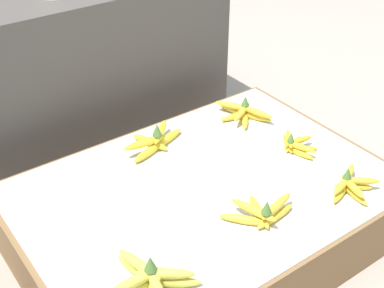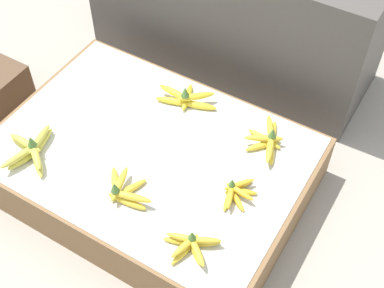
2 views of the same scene
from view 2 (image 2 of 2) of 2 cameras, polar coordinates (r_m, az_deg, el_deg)
ground_plane at (r=2.42m, az=-4.20°, el=-4.11°), size 10.00×10.00×0.00m
display_platform at (r=2.33m, az=-4.36°, el=-2.41°), size 1.30×0.92×0.23m
back_vendor_table at (r=2.78m, az=4.62°, el=14.57°), size 1.46×0.54×0.71m
banana_bunch_front_left at (r=2.28m, az=-16.79°, el=-0.58°), size 0.26×0.29×0.11m
banana_bunch_front_midleft at (r=2.08m, az=-7.31°, el=-4.96°), size 0.25×0.17×0.10m
banana_bunch_front_midright at (r=1.94m, az=-0.06°, el=-10.69°), size 0.20×0.18×0.09m
banana_bunch_middle_midright at (r=2.08m, az=4.72°, el=-5.09°), size 0.13×0.19×0.08m
banana_bunch_back_midleft at (r=2.39m, az=-0.65°, el=4.92°), size 0.28×0.18×0.11m
banana_bunch_back_midright at (r=2.25m, az=8.12°, el=0.41°), size 0.18×0.25×0.10m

